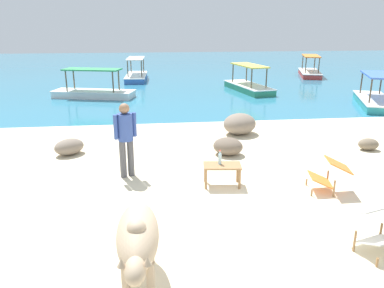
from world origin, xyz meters
name	(u,v)px	position (x,y,z in m)	size (l,w,h in m)	color
sand_beach	(244,228)	(0.00, 0.00, 0.02)	(18.00, 14.00, 0.04)	beige
water_surface	(167,71)	(0.00, 22.00, 0.00)	(60.00, 36.00, 0.03)	teal
cow	(138,237)	(-1.69, -1.24, 0.71)	(0.55, 1.79, 1.02)	tan
low_bench_table	(222,168)	(-0.04, 1.71, 0.42)	(0.80, 0.52, 0.45)	olive
bottle	(220,159)	(-0.08, 1.76, 0.61)	(0.07, 0.07, 0.30)	#A3C6D1
deck_chair_near	(329,173)	(2.00, 1.18, 0.42)	(0.86, 0.68, 0.68)	olive
deck_chair_far	(373,226)	(1.69, -0.86, 0.42)	(0.74, 0.89, 0.68)	olive
person_standing	(126,135)	(-1.99, 2.46, 0.99)	(0.47, 0.32, 1.62)	#4C4C51
shore_rock_large	(240,124)	(1.23, 5.45, 0.35)	(1.05, 0.92, 0.62)	gray
shore_rock_medium	(69,147)	(-3.53, 4.10, 0.24)	(0.76, 0.54, 0.41)	gray
shore_rock_small	(368,144)	(4.25, 3.54, 0.20)	(0.53, 0.39, 0.31)	#756651
shore_rock_flat	(228,146)	(0.49, 3.61, 0.26)	(0.76, 0.66, 0.44)	#6B5B4C
boat_white	(94,91)	(-3.90, 12.20, 0.29)	(3.85, 2.08, 1.29)	white
boat_green	(248,86)	(3.51, 13.05, 0.29)	(1.83, 3.82, 1.29)	#338E66
boat_blue	(136,75)	(-2.09, 17.63, 0.29)	(1.34, 3.72, 1.29)	#3866B7
boat_teal	(374,99)	(7.69, 8.97, 0.29)	(2.39, 3.84, 1.29)	teal
boat_red	(310,72)	(8.85, 18.12, 0.29)	(2.19, 3.85, 1.29)	#C63833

